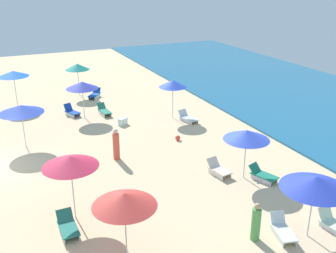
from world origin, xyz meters
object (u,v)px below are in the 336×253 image
object	(u,v)px
umbrella_1	(247,135)
umbrella_7	(77,67)
lounge_chair_2_1	(72,112)
beachgoer_0	(116,145)
lounge_chair_2_0	(104,111)
umbrella_3	(173,84)
umbrella_0	(70,161)
umbrella_5	(13,74)
lounge_chair_1_1	(263,175)
cooler_box_1	(123,121)
lounge_chair_3_0	(188,118)
umbrella_4	(315,183)
umbrella_2	(82,85)
lounge_chair_4_0	(335,224)
lounge_chair_0_0	(68,226)
beach_ball_0	(178,138)
beachgoer_2	(256,223)
lounge_chair_1_0	(218,169)
lounge_chair_7_0	(95,94)
umbrella_6	(124,200)

from	to	relation	value
umbrella_1	umbrella_7	xyz separation A→B (m)	(-16.90, -4.07, 0.10)
lounge_chair_2_1	beachgoer_0	size ratio (longest dim) A/B	0.80
lounge_chair_2_0	umbrella_3	bearing A→B (deg)	-37.14
umbrella_0	lounge_chair_2_0	world-z (taller)	umbrella_0
umbrella_5	lounge_chair_2_1	bearing A→B (deg)	40.57
lounge_chair_1_1	cooler_box_1	xyz separation A→B (m)	(-9.73, -3.68, -0.05)
lounge_chair_3_0	umbrella_5	bearing A→B (deg)	129.44
umbrella_3	umbrella_4	distance (m)	13.80
lounge_chair_1_1	lounge_chair_2_1	world-z (taller)	lounge_chair_2_1
lounge_chair_1_1	umbrella_4	bearing A→B (deg)	-123.49
umbrella_2	lounge_chair_3_0	xyz separation A→B (m)	(3.50, 6.05, -2.03)
lounge_chair_4_0	lounge_chair_0_0	bearing A→B (deg)	149.76
lounge_chair_2_1	beach_ball_0	bearing A→B (deg)	-77.24
umbrella_1	lounge_chair_2_0	world-z (taller)	umbrella_1
umbrella_5	lounge_chair_2_0	bearing A→B (deg)	49.80
beachgoer_2	lounge_chair_2_1	bearing A→B (deg)	-146.47
lounge_chair_1_0	lounge_chair_1_1	world-z (taller)	lounge_chair_1_0
umbrella_1	lounge_chair_7_0	world-z (taller)	umbrella_1
umbrella_1	umbrella_2	xyz separation A→B (m)	(-11.50, -4.95, 0.06)
lounge_chair_4_0	lounge_chair_7_0	size ratio (longest dim) A/B	0.95
lounge_chair_7_0	umbrella_1	bearing A→B (deg)	-44.10
lounge_chair_1_1	beachgoer_2	xyz separation A→B (m)	(3.56, -3.02, 0.45)
umbrella_4	cooler_box_1	distance (m)	14.31
lounge_chair_1_0	umbrella_3	bearing A→B (deg)	70.68
umbrella_3	lounge_chair_3_0	xyz separation A→B (m)	(1.01, 0.63, -2.14)
lounge_chair_2_0	umbrella_7	distance (m)	5.73
umbrella_0	lounge_chair_2_0	distance (m)	12.63
lounge_chair_7_0	beachgoer_2	world-z (taller)	beachgoer_2
lounge_chair_3_0	umbrella_5	world-z (taller)	umbrella_5
umbrella_1	umbrella_5	size ratio (longest dim) A/B	0.93
umbrella_1	umbrella_6	size ratio (longest dim) A/B	0.98
lounge_chair_2_1	umbrella_7	distance (m)	5.27
umbrella_1	cooler_box_1	size ratio (longest dim) A/B	4.11
lounge_chair_1_0	umbrella_0	bearing A→B (deg)	176.57
lounge_chair_3_0	beach_ball_0	distance (m)	3.28
lounge_chair_0_0	umbrella_5	xyz separation A→B (m)	(-16.94, -0.33, 2.14)
lounge_chair_2_1	umbrella_5	world-z (taller)	umbrella_5
umbrella_3	umbrella_2	bearing A→B (deg)	-114.67
umbrella_0	lounge_chair_1_1	xyz separation A→B (m)	(0.56, 8.72, -2.23)
lounge_chair_2_1	cooler_box_1	bearing A→B (deg)	-71.72
beach_ball_0	lounge_chair_1_1	bearing A→B (deg)	14.81
umbrella_4	lounge_chair_1_0	bearing A→B (deg)	-174.66
lounge_chair_0_0	lounge_chair_1_0	xyz separation A→B (m)	(-1.65, 7.57, 0.01)
umbrella_2	cooler_box_1	distance (m)	3.66
umbrella_0	umbrella_5	world-z (taller)	umbrella_0
beach_ball_0	lounge_chair_2_1	bearing A→B (deg)	-145.62
umbrella_5	lounge_chair_7_0	size ratio (longest dim) A/B	1.73
umbrella_4	beachgoer_0	distance (m)	10.36
lounge_chair_1_1	lounge_chair_3_0	bearing A→B (deg)	68.37
lounge_chair_1_0	beachgoer_2	size ratio (longest dim) A/B	0.89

